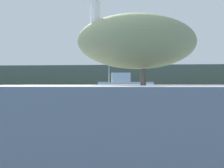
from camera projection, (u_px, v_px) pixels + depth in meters
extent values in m
plane|color=#194C93|center=(8.00, 161.00, 3.24)|extent=(260.00, 260.00, 0.00)
cube|color=#5B664C|center=(137.00, 77.00, 80.41)|extent=(140.00, 16.55, 5.30)
cube|color=gray|center=(137.00, 132.00, 2.62)|extent=(2.92, 2.91, 0.80)
ellipsoid|color=gray|center=(137.00, 41.00, 2.62)|extent=(1.06, 0.58, 0.47)
cylinder|color=white|center=(95.00, 15.00, 2.62)|extent=(0.09, 0.09, 0.29)
cylinder|color=#4C4742|center=(144.00, 77.00, 2.54)|extent=(0.03, 0.03, 0.14)
cylinder|color=#4C4742|center=(142.00, 77.00, 2.71)|extent=(0.03, 0.03, 0.14)
cube|color=white|center=(125.00, 86.00, 43.75)|extent=(7.97, 3.21, 1.08)
cube|color=silver|center=(121.00, 77.00, 43.72)|extent=(2.81, 2.16, 1.30)
cylinder|color=#B2B2B2|center=(109.00, 72.00, 43.65)|extent=(0.12, 0.12, 2.79)
cylinder|color=#3F382D|center=(99.00, 79.00, 43.60)|extent=(0.10, 0.10, 0.70)
sphere|color=yellow|center=(22.00, 94.00, 16.77)|extent=(0.51, 0.51, 0.51)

